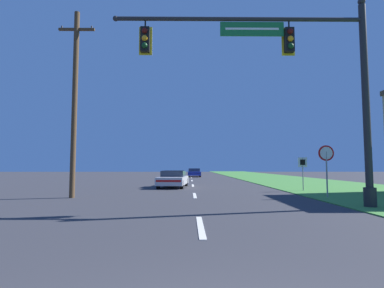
{
  "coord_description": "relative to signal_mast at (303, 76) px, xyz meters",
  "views": [
    {
      "loc": [
        -0.29,
        -1.72,
        1.53
      ],
      "look_at": [
        0.0,
        28.59,
        3.78
      ],
      "focal_mm": 28.0,
      "sensor_mm": 36.0,
      "label": 1
    }
  ],
  "objects": [
    {
      "name": "route_sign_post",
      "position": [
        2.68,
        7.27,
        -3.4
      ],
      "size": [
        0.55,
        0.06,
        2.03
      ],
      "color": "gray",
      "rests_on": "grass_verge_right"
    },
    {
      "name": "utility_pole_near",
      "position": [
        -9.99,
        3.6,
        -0.11
      ],
      "size": [
        1.8,
        0.26,
        9.32
      ],
      "color": "#4C3823",
      "rests_on": "ground"
    },
    {
      "name": "car_ahead",
      "position": [
        -5.47,
        10.91,
        -4.32
      ],
      "size": [
        2.2,
        4.73,
        1.19
      ],
      "color": "black",
      "rests_on": "ground"
    },
    {
      "name": "stop_sign",
      "position": [
        2.37,
        3.39,
        -3.06
      ],
      "size": [
        0.76,
        0.07,
        2.5
      ],
      "color": "gray",
      "rests_on": "grass_verge_right"
    },
    {
      "name": "signal_mast",
      "position": [
        0.0,
        0.0,
        0.0
      ],
      "size": [
        9.84,
        0.47,
        8.01
      ],
      "color": "#232326",
      "rests_on": "grass_verge_right"
    },
    {
      "name": "grass_verge_right",
      "position": [
        6.48,
        20.63,
        -4.91
      ],
      "size": [
        10.0,
        110.0,
        0.04
      ],
      "color": "#428438",
      "rests_on": "ground"
    },
    {
      "name": "far_car",
      "position": [
        -3.58,
        32.27,
        -4.32
      ],
      "size": [
        1.82,
        4.56,
        1.19
      ],
      "color": "black",
      "rests_on": "ground"
    },
    {
      "name": "road_center_line",
      "position": [
        -4.02,
        12.63,
        -4.92
      ],
      "size": [
        0.16,
        34.8,
        0.01
      ],
      "color": "silver",
      "rests_on": "ground"
    }
  ]
}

